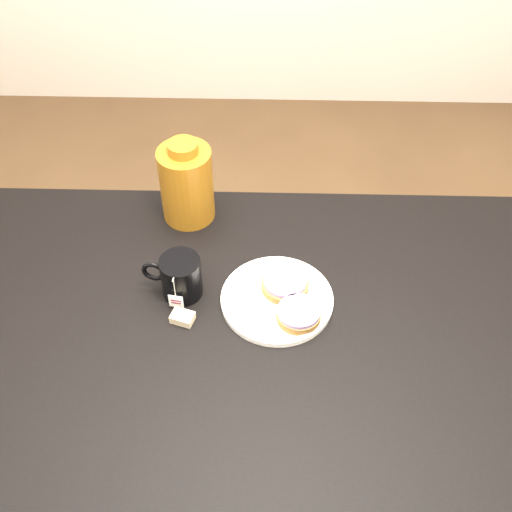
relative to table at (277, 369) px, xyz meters
name	(u,v)px	position (x,y,z in m)	size (l,w,h in m)	color
ground_plane	(271,500)	(0.00, 0.00, -0.67)	(4.00, 4.00, 0.00)	brown
table	(277,369)	(0.00, 0.00, 0.00)	(1.40, 0.90, 0.75)	black
plate	(277,299)	(0.00, 0.11, 0.09)	(0.23, 0.23, 0.02)	white
bagel_back	(285,283)	(0.01, 0.14, 0.11)	(0.11, 0.11, 0.03)	brown
bagel_front	(299,314)	(0.04, 0.06, 0.11)	(0.12, 0.12, 0.03)	brown
mug	(180,277)	(-0.20, 0.13, 0.13)	(0.13, 0.10, 0.09)	black
teabag_pouch	(183,317)	(-0.19, 0.06, 0.09)	(0.04, 0.03, 0.02)	#C6B793
bagel_package	(187,183)	(-0.21, 0.37, 0.18)	(0.12, 0.12, 0.20)	#62370C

